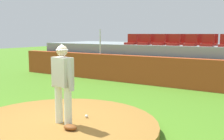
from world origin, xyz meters
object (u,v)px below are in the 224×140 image
Objects in this scene: stadium_chair_1 at (145,41)px; stadium_chair_5 at (207,42)px; pitcher at (63,78)px; stadium_chair_4 at (191,42)px; baseball at (86,116)px; stadium_chair_10 at (180,41)px; fielding_glove at (70,127)px; stadium_chair_2 at (159,42)px; stadium_chair_9 at (166,41)px; stadium_chair_12 at (212,42)px; stadium_chair_3 at (174,42)px; stadium_chair_7 at (139,41)px; stadium_chair_0 at (131,41)px; stadium_chair_8 at (153,41)px; stadium_chair_11 at (196,42)px.

stadium_chair_1 is 2.81m from stadium_chair_5.
stadium_chair_4 reaches higher than pitcher.
baseball is 0.15× the size of stadium_chair_10.
fielding_glove is 7.67m from stadium_chair_2.
stadium_chair_10 is (-0.33, 7.51, 1.51)m from baseball.
stadium_chair_9 is (-0.03, 0.86, 0.00)m from stadium_chair_2.
stadium_chair_12 is at bearing -88.21° from stadium_chair_5.
stadium_chair_7 is at bearing -22.71° from stadium_chair_3.
stadium_chair_4 is at bearing 86.75° from fielding_glove.
baseball is 0.15× the size of stadium_chair_4.
stadium_chair_0 is at bearing 23.06° from stadium_chair_10.
stadium_chair_9 is at bearing -179.81° from stadium_chair_7.
baseball is 7.83m from stadium_chair_8.
stadium_chair_10 is (1.35, 0.01, 0.00)m from stadium_chair_8.
stadium_chair_12 is (1.21, 8.12, 0.56)m from pitcher.
fielding_glove is 0.60× the size of stadium_chair_0.
stadium_chair_7 is 1.39m from stadium_chair_9.
stadium_chair_9 is at bearing -179.68° from stadium_chair_8.
stadium_chair_3 is (-0.31, 6.62, 1.51)m from baseball.
stadium_chair_9 is (-1.45, 0.90, 0.00)m from stadium_chair_4.
stadium_chair_2 and stadium_chair_10 have the same top height.
stadium_chair_12 is (2.07, 0.88, 0.00)m from stadium_chair_2.
stadium_chair_7 is (-2.42, 7.50, 1.51)m from baseball.
stadium_chair_7 is 1.00× the size of stadium_chair_8.
stadium_chair_2 is at bearing -1.31° from stadium_chair_4.
stadium_chair_1 and stadium_chair_12 have the same top height.
stadium_chair_4 and stadium_chair_11 have the same top height.
stadium_chair_8 reaches higher than baseball.
stadium_chair_9 is at bearing 97.80° from baseball.
stadium_chair_9 is at bearing -51.04° from stadium_chair_3.
fielding_glove is at bearing 88.58° from stadium_chair_11.
baseball is 7.68m from stadium_chair_11.
stadium_chair_10 is at bearing -32.40° from stadium_chair_5.
stadium_chair_5 is 1.00× the size of stadium_chair_12.
stadium_chair_7 is (-2.62, 8.29, 1.50)m from fielding_glove.
fielding_glove is (0.21, -0.79, 0.02)m from baseball.
stadium_chair_8 is at bearing 0.35° from stadium_chair_12.
baseball is at bearing 86.37° from stadium_chair_4.
baseball is 0.15× the size of stadium_chair_5.
stadium_chair_1 is 1.00× the size of stadium_chair_8.
stadium_chair_8 is (-2.10, 0.89, 0.00)m from stadium_chair_4.
stadium_chair_0 is at bearing -0.37° from stadium_chair_4.
stadium_chair_3 is 1.14m from stadium_chair_9.
stadium_chair_10 is at bearing -156.94° from stadium_chair_0.
stadium_chair_11 is (2.09, 0.02, 0.00)m from stadium_chair_8.
stadium_chair_5 is at bearing 126.95° from stadium_chair_11.
stadium_chair_0 is at bearing 0.57° from stadium_chair_2.
stadium_chair_9 is at bearing -31.78° from stadium_chair_4.
stadium_chair_1 is at bearing -0.30° from stadium_chair_4.
pitcher is 3.41× the size of stadium_chair_1.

